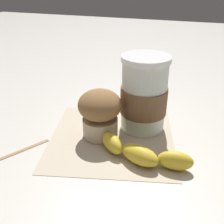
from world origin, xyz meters
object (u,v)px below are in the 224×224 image
at_px(coffee_cup, 144,95).
at_px(muffin, 99,113).
at_px(sugar_packet, 110,105).
at_px(banana, 141,153).

height_order(coffee_cup, muffin, coffee_cup).
bearing_deg(muffin, sugar_packet, -168.46).
distance_m(banana, sugar_packet, 0.22).
xyz_separation_m(banana, sugar_packet, (-0.19, -0.13, -0.01)).
height_order(coffee_cup, banana, coffee_cup).
xyz_separation_m(muffin, sugar_packet, (-0.14, -0.03, -0.05)).
bearing_deg(coffee_cup, sugar_packet, -125.78).
relative_size(muffin, sugar_packet, 1.95).
bearing_deg(banana, muffin, -116.90).
bearing_deg(sugar_packet, muffin, 11.54).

